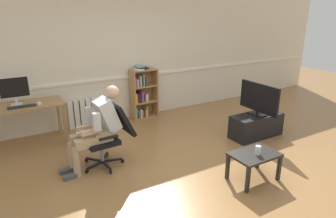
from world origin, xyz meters
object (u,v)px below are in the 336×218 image
at_px(person_seated, 97,126).
at_px(drinking_glass, 258,150).
at_px(computer_desk, 22,111).
at_px(radiator, 92,112).
at_px(tv_screen, 259,99).
at_px(coffee_table, 254,157).
at_px(bookshelf, 142,94).
at_px(office_chair, 111,132).
at_px(keyboard, 22,107).
at_px(tv_stand, 256,125).
at_px(imac_monitor, 14,89).
at_px(computer_mouse, 39,103).

distance_m(person_seated, drinking_glass, 2.31).
relative_size(computer_desk, radiator, 1.43).
distance_m(tv_screen, coffee_table, 1.62).
height_order(bookshelf, office_chair, bookshelf).
bearing_deg(keyboard, tv_stand, -22.93).
bearing_deg(person_seated, tv_screen, 78.86).
xyz_separation_m(keyboard, coffee_table, (2.62, -2.66, -0.42)).
relative_size(keyboard, tv_stand, 0.43).
bearing_deg(coffee_table, keyboard, 134.59).
height_order(computer_desk, radiator, computer_desk).
xyz_separation_m(computer_desk, imac_monitor, (-0.06, 0.08, 0.38)).
bearing_deg(tv_stand, drinking_glass, -136.19).
bearing_deg(bookshelf, person_seated, -132.70).
xyz_separation_m(imac_monitor, tv_screen, (3.84, -1.82, -0.29)).
xyz_separation_m(computer_mouse, drinking_glass, (2.36, -2.72, -0.30)).
height_order(office_chair, tv_stand, office_chair).
relative_size(office_chair, drinking_glass, 7.70).
bearing_deg(bookshelf, keyboard, -169.88).
height_order(office_chair, drinking_glass, office_chair).
bearing_deg(keyboard, office_chair, -47.95).
xyz_separation_m(imac_monitor, radiator, (1.34, 0.31, -0.74)).
height_order(keyboard, computer_mouse, computer_mouse).
bearing_deg(bookshelf, computer_desk, -173.15).
relative_size(computer_desk, tv_screen, 1.51).
bearing_deg(tv_stand, coffee_table, -137.57).
distance_m(computer_desk, keyboard, 0.18).
bearing_deg(person_seated, office_chair, 90.00).
height_order(office_chair, tv_screen, tv_screen).
distance_m(imac_monitor, tv_stand, 4.33).
xyz_separation_m(office_chair, tv_stand, (2.70, -0.40, -0.30)).
distance_m(coffee_table, drinking_glass, 0.13).
xyz_separation_m(keyboard, bookshelf, (2.40, 0.43, -0.23)).
height_order(imac_monitor, drinking_glass, imac_monitor).
relative_size(tv_stand, coffee_table, 1.55).
bearing_deg(radiator, tv_screen, -40.40).
distance_m(bookshelf, person_seated, 2.23).
bearing_deg(tv_stand, computer_desk, 155.30).
bearing_deg(computer_desk, person_seated, -56.77).
bearing_deg(tv_screen, computer_mouse, 65.26).
xyz_separation_m(computer_mouse, radiator, (1.01, 0.51, -0.48)).
relative_size(computer_desk, coffee_table, 2.03).
bearing_deg(tv_screen, computer_desk, 65.32).
distance_m(bookshelf, tv_screen, 2.47).
bearing_deg(office_chair, drinking_glass, 42.48).
bearing_deg(computer_desk, bookshelf, 6.85).
xyz_separation_m(coffee_table, drinking_glass, (0.01, -0.04, 0.13)).
relative_size(office_chair, person_seated, 0.78).
distance_m(bookshelf, drinking_glass, 3.14).
relative_size(imac_monitor, coffee_table, 0.74).
height_order(imac_monitor, computer_mouse, imac_monitor).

